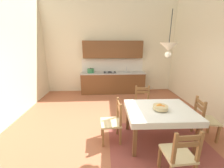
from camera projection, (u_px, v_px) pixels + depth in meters
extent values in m
cube|color=#A86042|center=(116.00, 132.00, 3.44)|extent=(6.12, 6.90, 0.10)
cube|color=beige|center=(110.00, 46.00, 5.96)|extent=(6.12, 0.12, 4.01)
cube|color=brown|center=(158.00, 143.00, 2.98)|extent=(2.10, 1.60, 0.01)
cube|color=brown|center=(113.00, 83.00, 6.04)|extent=(2.69, 0.60, 0.86)
cube|color=#ADA8A3|center=(113.00, 73.00, 5.91)|extent=(2.72, 0.63, 0.04)
cube|color=silver|center=(113.00, 65.00, 6.12)|extent=(2.69, 0.01, 0.55)
cube|color=brown|center=(113.00, 49.00, 5.77)|extent=(2.47, 0.34, 0.70)
cube|color=black|center=(113.00, 93.00, 5.88)|extent=(2.65, 0.02, 0.09)
cylinder|color=silver|center=(127.00, 72.00, 5.94)|extent=(0.34, 0.34, 0.02)
cylinder|color=silver|center=(127.00, 69.00, 6.05)|extent=(0.02, 0.02, 0.22)
cube|color=black|center=(110.00, 72.00, 5.90)|extent=(0.52, 0.42, 0.01)
cylinder|color=silver|center=(107.00, 72.00, 5.79)|extent=(0.11, 0.11, 0.01)
cylinder|color=silver|center=(113.00, 72.00, 5.81)|extent=(0.11, 0.11, 0.01)
cylinder|color=silver|center=(107.00, 72.00, 5.99)|extent=(0.11, 0.11, 0.01)
cylinder|color=silver|center=(113.00, 72.00, 6.00)|extent=(0.11, 0.11, 0.01)
cylinder|color=#337A4C|center=(91.00, 71.00, 5.82)|extent=(0.28, 0.28, 0.15)
cylinder|color=#337A4C|center=(91.00, 69.00, 5.79)|extent=(0.29, 0.29, 0.02)
sphere|color=black|center=(91.00, 68.00, 5.79)|extent=(0.04, 0.04, 0.04)
cube|color=brown|center=(160.00, 110.00, 2.87)|extent=(1.32, 1.02, 0.02)
cube|color=brown|center=(135.00, 139.00, 2.53)|extent=(0.07, 0.07, 0.73)
cube|color=brown|center=(198.00, 138.00, 2.58)|extent=(0.07, 0.07, 0.73)
cube|color=brown|center=(128.00, 116.00, 3.38)|extent=(0.07, 0.07, 0.73)
cube|color=brown|center=(175.00, 115.00, 3.42)|extent=(0.07, 0.07, 0.73)
cube|color=silver|center=(160.00, 109.00, 2.87)|extent=(1.38, 1.08, 0.00)
cube|color=silver|center=(171.00, 126.00, 2.38)|extent=(1.36, 0.03, 0.12)
cube|color=silver|center=(152.00, 102.00, 3.40)|extent=(1.36, 0.03, 0.12)
cube|color=silver|center=(127.00, 112.00, 2.86)|extent=(0.03, 1.06, 0.12)
cube|color=silver|center=(191.00, 111.00, 2.91)|extent=(0.03, 1.06, 0.12)
cube|color=#D1BC89|center=(206.00, 120.00, 3.06)|extent=(0.49, 0.49, 0.04)
cube|color=olive|center=(209.00, 125.00, 3.27)|extent=(0.05, 0.05, 0.41)
cube|color=olive|center=(218.00, 135.00, 2.92)|extent=(0.05, 0.05, 0.41)
cube|color=olive|center=(194.00, 114.00, 3.24)|extent=(0.05, 0.05, 0.93)
cube|color=olive|center=(202.00, 123.00, 2.90)|extent=(0.05, 0.05, 0.93)
cube|color=olive|center=(201.00, 103.00, 2.96)|extent=(0.08, 0.32, 0.07)
cube|color=olive|center=(200.00, 107.00, 2.99)|extent=(0.08, 0.32, 0.07)
cube|color=#D1BC89|center=(177.00, 153.00, 2.12)|extent=(0.44, 0.44, 0.04)
cube|color=olive|center=(160.00, 157.00, 2.34)|extent=(0.05, 0.05, 0.41)
cube|color=olive|center=(180.00, 156.00, 2.37)|extent=(0.05, 0.05, 0.41)
cube|color=olive|center=(173.00, 162.00, 1.92)|extent=(0.05, 0.05, 0.93)
cube|color=olive|center=(197.00, 160.00, 1.96)|extent=(0.05, 0.05, 0.93)
cube|color=olive|center=(189.00, 138.00, 1.84)|extent=(0.32, 0.04, 0.07)
cube|color=olive|center=(188.00, 145.00, 1.86)|extent=(0.32, 0.04, 0.07)
cube|color=#D1BC89|center=(111.00, 123.00, 2.96)|extent=(0.45, 0.45, 0.04)
cube|color=olive|center=(103.00, 138.00, 2.83)|extent=(0.05, 0.05, 0.41)
cube|color=olive|center=(102.00, 128.00, 3.17)|extent=(0.05, 0.05, 0.41)
cube|color=olive|center=(121.00, 125.00, 2.80)|extent=(0.05, 0.05, 0.93)
cube|color=olive|center=(118.00, 116.00, 3.14)|extent=(0.05, 0.05, 0.93)
cube|color=olive|center=(119.00, 104.00, 2.87)|extent=(0.05, 0.32, 0.07)
cube|color=olive|center=(119.00, 109.00, 2.90)|extent=(0.05, 0.32, 0.07)
cube|color=#D1BC89|center=(143.00, 105.00, 3.85)|extent=(0.44, 0.44, 0.04)
cube|color=olive|center=(151.00, 115.00, 3.74)|extent=(0.05, 0.05, 0.41)
cube|color=olive|center=(138.00, 115.00, 3.73)|extent=(0.05, 0.05, 0.41)
cube|color=olive|center=(148.00, 101.00, 4.02)|extent=(0.05, 0.05, 0.93)
cube|color=olive|center=(136.00, 101.00, 4.01)|extent=(0.05, 0.05, 0.93)
cube|color=olive|center=(143.00, 89.00, 3.91)|extent=(0.32, 0.04, 0.07)
cube|color=olive|center=(142.00, 92.00, 3.94)|extent=(0.32, 0.04, 0.07)
cylinder|color=tan|center=(160.00, 109.00, 2.82)|extent=(0.17, 0.16, 0.02)
cylinder|color=tan|center=(160.00, 107.00, 2.81)|extent=(0.30, 0.30, 0.07)
sphere|color=orange|center=(158.00, 107.00, 2.82)|extent=(0.09, 0.09, 0.09)
sphere|color=orange|center=(164.00, 107.00, 2.79)|extent=(0.08, 0.08, 0.08)
sphere|color=orange|center=(160.00, 106.00, 2.84)|extent=(0.10, 0.10, 0.10)
cylinder|color=black|center=(171.00, 27.00, 2.37)|extent=(0.01, 0.01, 0.57)
cone|color=silver|center=(169.00, 47.00, 2.46)|extent=(0.32, 0.32, 0.14)
sphere|color=white|center=(168.00, 55.00, 2.50)|extent=(0.11, 0.11, 0.11)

